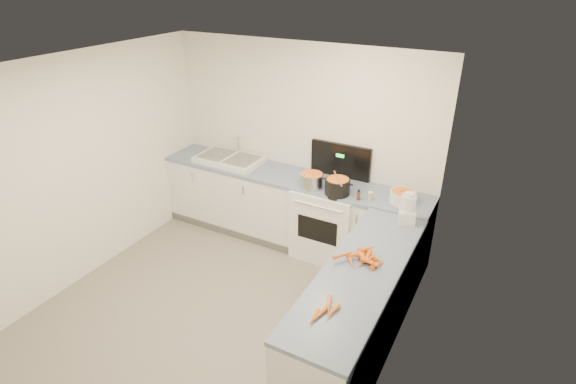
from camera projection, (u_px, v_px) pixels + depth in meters
The scene contains 19 objects.
floor at pixel (212, 319), 4.63m from camera, with size 3.50×4.00×0.00m, color gray, non-canonical shape.
ceiling at pixel (187, 74), 3.50m from camera, with size 3.50×4.00×0.00m, color white, non-canonical shape.
wall_back at pixel (301, 144), 5.63m from camera, with size 3.50×2.50×0.00m, color white, non-canonical shape.
wall_left at pixel (71, 175), 4.81m from camera, with size 4.00×2.50×0.00m, color white, non-canonical shape.
wall_right at pixel (389, 269), 3.32m from camera, with size 4.00×2.50×0.00m, color white, non-canonical shape.
counter_back at pixel (290, 209), 5.75m from camera, with size 3.50×0.62×0.94m.
counter_right at pixel (358, 312), 4.03m from camera, with size 0.62×2.20×0.94m.
stove at pixel (329, 219), 5.50m from camera, with size 0.76×0.65×1.36m.
sink at pixel (230, 159), 5.90m from camera, with size 0.86×0.52×0.31m.
steel_pot at pixel (312, 182), 5.20m from camera, with size 0.27×0.27×0.20m, color silver.
black_pot at pixel (337, 187), 5.06m from camera, with size 0.28×0.28×0.20m, color black.
wooden_spoon at pixel (338, 178), 5.01m from camera, with size 0.02×0.02×0.40m, color #AD7A47.
mixing_bowl at pixel (402, 197), 4.89m from camera, with size 0.28×0.28×0.13m, color white.
extract_bottle at pixel (358, 196), 4.94m from camera, with size 0.04×0.04×0.10m, color #593319.
spice_jar at pixel (370, 197), 4.95m from camera, with size 0.05×0.05×0.08m, color #E5B266.
food_processor at pixel (408, 209), 4.48m from camera, with size 0.21×0.24×0.33m.
carrot_pile at pixel (364, 258), 3.92m from camera, with size 0.41×0.35×0.09m.
peeled_carrots at pixel (324, 311), 3.34m from camera, with size 0.15×0.36×0.04m.
peelings at pixel (217, 153), 5.98m from camera, with size 0.20×0.19×0.01m.
Camera 1 is at (2.38, -2.73, 3.26)m, focal length 28.00 mm.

